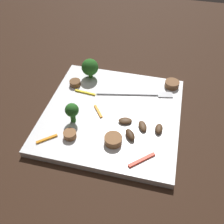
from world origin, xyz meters
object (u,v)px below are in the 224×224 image
at_px(sausage_slice_3, 113,140).
at_px(mushroom_3, 159,129).
at_px(broccoli_floret_1, 90,67).
at_px(mushroom_0, 125,121).
at_px(pepper_strip_0, 142,160).
at_px(sausage_slice_0, 172,84).
at_px(sausage_slice_2, 70,135).
at_px(pepper_strip_3, 98,111).
at_px(mushroom_2, 130,135).
at_px(pepper_strip_1, 47,139).
at_px(pepper_strip_2, 85,92).
at_px(mushroom_1, 143,126).
at_px(plate, 112,114).
at_px(fork, 140,94).
at_px(broccoli_floret_0, 72,111).
at_px(sausage_slice_1, 75,83).

height_order(sausage_slice_3, mushroom_3, sausage_slice_3).
relative_size(broccoli_floret_1, mushroom_0, 1.75).
bearing_deg(mushroom_3, pepper_strip_0, -105.24).
xyz_separation_m(sausage_slice_0, sausage_slice_2, (-0.19, -0.21, -0.00)).
distance_m(broccoli_floret_1, pepper_strip_3, 0.13).
distance_m(sausage_slice_2, mushroom_2, 0.12).
height_order(pepper_strip_1, pepper_strip_2, same).
height_order(mushroom_1, pepper_strip_2, mushroom_1).
height_order(sausage_slice_2, mushroom_2, sausage_slice_2).
distance_m(plate, fork, 0.09).
xyz_separation_m(mushroom_2, pepper_strip_1, (-0.16, -0.05, -0.00)).
relative_size(fork, pepper_strip_1, 4.11).
height_order(mushroom_0, mushroom_1, same).
bearing_deg(sausage_slice_2, broccoli_floret_0, 100.95).
xyz_separation_m(plate, pepper_strip_3, (-0.03, -0.01, 0.01)).
xyz_separation_m(broccoli_floret_0, mushroom_3, (0.18, 0.02, -0.03)).
height_order(plate, sausage_slice_0, sausage_slice_0).
bearing_deg(sausage_slice_0, mushroom_3, -95.46).
distance_m(sausage_slice_2, mushroom_0, 0.12).
bearing_deg(fork, broccoli_floret_1, 152.22).
bearing_deg(pepper_strip_2, pepper_strip_0, -44.35).
relative_size(pepper_strip_1, pepper_strip_2, 0.84).
bearing_deg(mushroom_1, mushroom_3, -0.27).
distance_m(plate, sausage_slice_0, 0.17).
distance_m(plate, sausage_slice_3, 0.09).
relative_size(plate, mushroom_3, 10.86).
bearing_deg(sausage_slice_3, fork, 79.13).
height_order(plate, mushroom_0, mushroom_0).
height_order(mushroom_3, pepper_strip_1, mushroom_3).
bearing_deg(mushroom_0, mushroom_2, -64.51).
bearing_deg(mushroom_2, mushroom_1, 55.80).
height_order(mushroom_3, pepper_strip_2, mushroom_3).
height_order(sausage_slice_1, pepper_strip_1, sausage_slice_1).
relative_size(sausage_slice_3, mushroom_2, 1.14).
bearing_deg(mushroom_2, sausage_slice_0, 69.10).
height_order(sausage_slice_0, sausage_slice_2, sausage_slice_0).
xyz_separation_m(broccoli_floret_0, mushroom_0, (0.11, 0.02, -0.03)).
xyz_separation_m(plate, fork, (0.05, 0.07, 0.01)).
bearing_deg(mushroom_1, pepper_strip_3, 167.65).
bearing_deg(fork, broccoli_floret_0, -148.97).
bearing_deg(pepper_strip_2, mushroom_0, -31.90).
xyz_separation_m(sausage_slice_1, sausage_slice_3, (0.13, -0.15, 0.00)).
bearing_deg(plate, pepper_strip_2, 148.76).
relative_size(sausage_slice_2, pepper_strip_0, 0.46).
xyz_separation_m(broccoli_floret_0, mushroom_2, (0.13, -0.01, -0.02)).
bearing_deg(plate, sausage_slice_0, 44.97).
bearing_deg(mushroom_2, plate, 131.23).
xyz_separation_m(sausage_slice_1, mushroom_1, (0.18, -0.10, -0.00)).
xyz_separation_m(fork, mushroom_2, (0.00, -0.13, 0.00)).
bearing_deg(pepper_strip_0, mushroom_2, 121.97).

